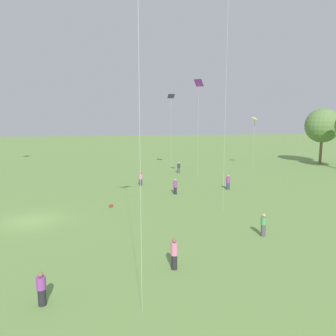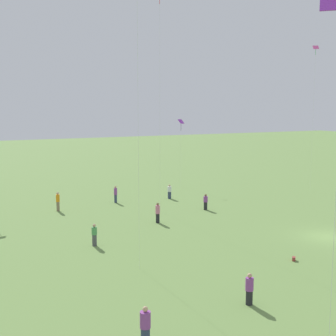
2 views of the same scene
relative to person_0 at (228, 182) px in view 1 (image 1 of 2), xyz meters
name	(u,v)px [view 1 (image 1 of 2)]	position (x,y,z in m)	size (l,w,h in m)	color
ground_plane	(32,221)	(8.52, -19.77, -0.84)	(240.00, 240.00, 0.00)	#6B8E47
tree_0	(323,126)	(-17.41, 23.44, 5.99)	(6.00, 6.00, 9.85)	brown
person_0	(228,182)	(0.00, 0.00, 0.00)	(0.51, 0.51, 1.73)	#333D5B
person_1	(179,168)	(-11.85, -3.52, -0.03)	(0.64, 0.64, 1.67)	#4C4C51
person_4	(263,225)	(14.82, -2.66, -0.03)	(0.55, 0.55, 1.65)	#4C4C51
person_6	(41,289)	(21.32, -16.31, -0.07)	(0.53, 0.53, 1.59)	#232328
person_7	(175,187)	(1.26, -6.49, -0.01)	(0.44, 0.44, 1.68)	#232328
person_8	(141,179)	(-3.92, -9.86, -0.02)	(0.46, 0.46, 1.68)	#333D5B
person_9	(174,254)	(18.82, -9.80, 0.05)	(0.52, 0.52, 1.80)	#232328
kite_2	(171,99)	(-14.14, -4.30, 10.24)	(1.12, 1.24, 11.81)	black
kite_4	(199,86)	(-8.82, -1.41, 11.74)	(1.37, 1.37, 13.42)	purple
kite_6	(255,120)	(-15.08, 9.66, 7.02)	(1.22, 1.23, 8.32)	yellow
picnic_bag_0	(111,206)	(5.51, -13.39, -0.72)	(0.40, 0.40, 0.25)	#933833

